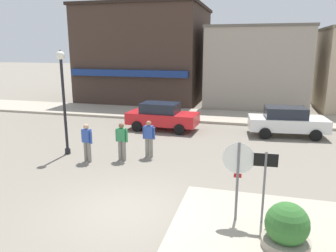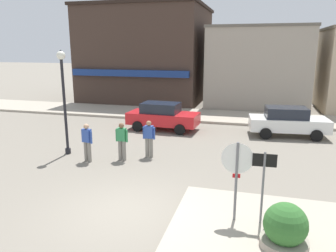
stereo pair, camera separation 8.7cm
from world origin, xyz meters
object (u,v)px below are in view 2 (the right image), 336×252
object	(u,v)px
pedestrian_crossing_near	(87,141)
planter	(285,231)
lamp_post	(63,88)
parked_car_second	(288,121)
one_way_sign	(263,181)
stop_sign	(237,171)
pedestrian_kerb_side	(122,140)
parked_car_nearest	(163,116)
pedestrian_crossing_far	(149,138)

from	to	relation	value
pedestrian_crossing_near	planter	bearing A→B (deg)	-30.90
lamp_post	parked_car_second	distance (m)	11.44
one_way_sign	pedestrian_crossing_near	distance (m)	7.75
one_way_sign	lamp_post	world-z (taller)	lamp_post
one_way_sign	planter	bearing A→B (deg)	-61.75
stop_sign	lamp_post	distance (m)	8.80
pedestrian_crossing_near	pedestrian_kerb_side	xyz separation A→B (m)	(1.32, 0.52, 0.00)
lamp_post	parked_car_second	bearing A→B (deg)	30.58
one_way_sign	pedestrian_kerb_side	xyz separation A→B (m)	(-5.59, 4.00, -0.46)
planter	parked_car_second	world-z (taller)	parked_car_second
pedestrian_crossing_near	pedestrian_kerb_side	world-z (taller)	same
stop_sign	pedestrian_crossing_near	size ratio (longest dim) A/B	1.43
one_way_sign	parked_car_nearest	distance (m)	10.95
lamp_post	pedestrian_crossing_far	xyz separation A→B (m)	(3.66, 0.51, -2.09)
stop_sign	lamp_post	xyz separation A→B (m)	(-7.61, 4.17, 1.44)
stop_sign	planter	world-z (taller)	stop_sign
one_way_sign	pedestrian_crossing_near	world-z (taller)	one_way_sign
lamp_post	parked_car_second	xyz separation A→B (m)	(9.68, 5.72, -2.15)
parked_car_nearest	pedestrian_kerb_side	bearing A→B (deg)	-91.85
parked_car_second	pedestrian_crossing_far	world-z (taller)	pedestrian_crossing_far
parked_car_second	lamp_post	bearing A→B (deg)	-149.42
planter	pedestrian_crossing_far	size ratio (longest dim) A/B	0.76
parked_car_nearest	planter	bearing A→B (deg)	-60.45
one_way_sign	parked_car_nearest	world-z (taller)	one_way_sign
one_way_sign	pedestrian_crossing_far	distance (m)	6.61
planter	parked_car_nearest	distance (m)	12.03
stop_sign	one_way_sign	size ratio (longest dim) A/B	1.10
planter	parked_car_nearest	world-z (taller)	parked_car_nearest
planter	lamp_post	bearing A→B (deg)	149.71
planter	pedestrian_crossing_near	bearing A→B (deg)	149.10
pedestrian_crossing_near	pedestrian_kerb_side	size ratio (longest dim) A/B	1.00
parked_car_second	pedestrian_crossing_far	xyz separation A→B (m)	(-6.02, -5.21, 0.06)
stop_sign	parked_car_nearest	bearing A→B (deg)	116.53
parked_car_nearest	pedestrian_crossing_far	bearing A→B (deg)	-80.73
stop_sign	pedestrian_crossing_near	distance (m)	7.17
parked_car_second	parked_car_nearest	bearing A→B (deg)	-176.66
pedestrian_kerb_side	lamp_post	bearing A→B (deg)	176.27
parked_car_nearest	pedestrian_kerb_side	world-z (taller)	pedestrian_kerb_side
planter	pedestrian_kerb_side	world-z (taller)	pedestrian_kerb_side
stop_sign	pedestrian_crossing_near	xyz separation A→B (m)	(-6.24, 3.48, -0.65)
stop_sign	one_way_sign	xyz separation A→B (m)	(0.67, -0.01, -0.19)
parked_car_nearest	pedestrian_crossing_far	xyz separation A→B (m)	(0.79, -4.81, 0.06)
one_way_sign	planter	distance (m)	1.34
stop_sign	pedestrian_kerb_side	size ratio (longest dim) A/B	1.43
pedestrian_crossing_near	parked_car_second	bearing A→B (deg)	37.68
planter	parked_car_second	xyz separation A→B (m)	(0.88, 10.86, 0.25)
one_way_sign	parked_car_nearest	size ratio (longest dim) A/B	0.51
pedestrian_crossing_near	stop_sign	bearing A→B (deg)	-29.14
planter	parked_car_second	bearing A→B (deg)	85.39
pedestrian_kerb_side	parked_car_nearest	bearing A→B (deg)	88.15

